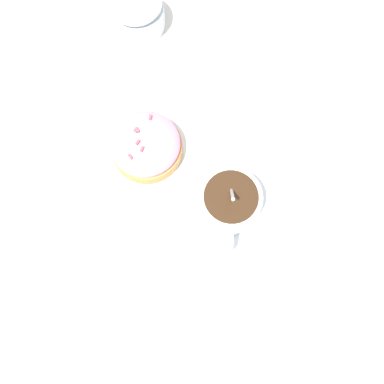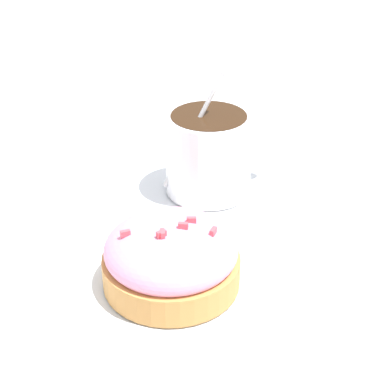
{
  "view_description": "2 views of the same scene",
  "coord_description": "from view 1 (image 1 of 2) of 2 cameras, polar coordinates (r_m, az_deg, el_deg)",
  "views": [
    {
      "loc": [
        0.08,
        -0.12,
        0.52
      ],
      "look_at": [
        0.02,
        -0.02,
        0.04
      ],
      "focal_mm": 35.0,
      "sensor_mm": 36.0,
      "label": 1
    },
    {
      "loc": [
        -0.45,
        -0.02,
        0.3
      ],
      "look_at": [
        -0.0,
        0.0,
        0.04
      ],
      "focal_mm": 60.0,
      "sensor_mm": 36.0,
      "label": 2
    }
  ],
  "objects": [
    {
      "name": "sugar_bowl",
      "position": [
        0.64,
        -8.38,
        25.67
      ],
      "size": [
        0.08,
        0.08,
        0.06
      ],
      "color": "silver",
      "rests_on": "ground_plane"
    },
    {
      "name": "ground_plane",
      "position": [
        0.54,
        -0.97,
        1.52
      ],
      "size": [
        3.0,
        3.0,
        0.0
      ],
      "primitive_type": "plane",
      "color": "silver"
    },
    {
      "name": "frosted_pastry",
      "position": [
        0.53,
        -7.06,
        7.07
      ],
      "size": [
        0.1,
        0.1,
        0.05
      ],
      "color": "#C18442",
      "rests_on": "paper_napkin"
    },
    {
      "name": "paper_napkin",
      "position": [
        0.53,
        -0.97,
        1.56
      ],
      "size": [
        0.33,
        0.33,
        0.0
      ],
      "color": "white",
      "rests_on": "ground_plane"
    },
    {
      "name": "coffee_cup",
      "position": [
        0.49,
        5.59,
        -1.78
      ],
      "size": [
        0.08,
        0.1,
        0.11
      ],
      "color": "white",
      "rests_on": "paper_napkin"
    }
  ]
}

